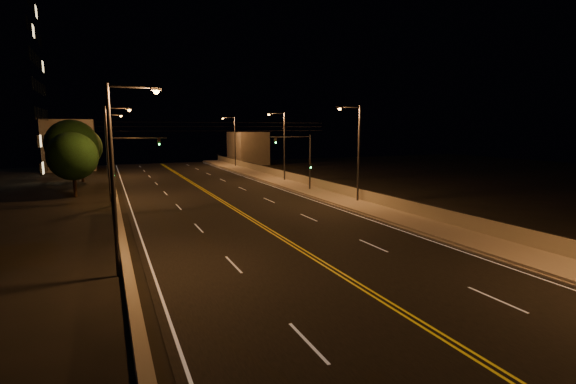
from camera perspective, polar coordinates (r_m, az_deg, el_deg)
name	(u,v)px	position (r m, az deg, el deg)	size (l,w,h in m)	color
ground	(441,336)	(16.44, 20.21, -18.05)	(160.00, 160.00, 0.00)	black
road	(255,221)	(32.96, -4.60, -4.01)	(18.00, 120.00, 0.02)	black
sidewalk	(369,209)	(37.77, 11.08, -2.29)	(3.60, 120.00, 0.30)	gray
curb	(352,211)	(36.77, 8.68, -2.64)	(0.14, 120.00, 0.15)	gray
parapet_wall	(385,200)	(38.61, 13.12, -1.14)	(0.30, 120.00, 1.00)	gray
jersey_barrier	(120,229)	(31.18, -21.96, -4.69)	(0.45, 120.00, 0.74)	gray
distant_building_right	(248,148)	(86.58, -5.55, 6.03)	(6.00, 10.00, 6.48)	slate
distant_building_left	(70,145)	(82.46, -27.68, 5.72)	(8.00, 8.00, 8.72)	slate
parapet_rail	(385,195)	(38.53, 13.15, -0.36)	(0.06, 0.06, 120.00)	black
lane_markings	(255,221)	(32.89, -4.56, -4.02)	(17.32, 116.00, 0.00)	silver
streetlight_1	(356,148)	(40.43, 9.33, 5.96)	(2.55, 0.28, 9.35)	#2D2D33
streetlight_2	(283,142)	(56.44, -0.75, 6.82)	(2.55, 0.28, 9.35)	#2D2D33
streetlight_3	(234,138)	(78.42, -7.46, 7.29)	(2.55, 0.28, 9.35)	#2D2D33
streetlight_4	(118,168)	(21.65, -22.22, 3.11)	(2.55, 0.28, 9.35)	#2D2D33
streetlight_5	(111,147)	(44.82, -23.10, 5.64)	(2.55, 0.28, 9.35)	#2D2D33
streetlight_6	(108,141)	(66.85, -23.38, 6.41)	(2.55, 0.28, 9.35)	#2D2D33
traffic_signal_right	(302,157)	(47.42, 1.99, 4.87)	(5.11, 0.31, 6.50)	#2D2D33
traffic_signal_left	(124,162)	(42.79, -21.50, 3.85)	(5.11, 0.31, 6.50)	#2D2D33
overhead_wires	(221,127)	(41.25, -9.11, 8.81)	(22.00, 0.03, 0.83)	black
tree_0	(73,156)	(49.41, -27.38, 4.35)	(5.07, 5.07, 6.87)	black
tree_1	(72,145)	(56.98, -27.44, 5.71)	(6.12, 6.12, 8.29)	black
tree_2	(81,147)	(63.08, -26.50, 5.49)	(5.51, 5.51, 7.46)	black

